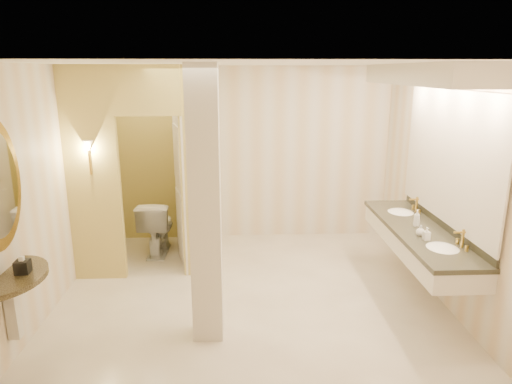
# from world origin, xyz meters

# --- Properties ---
(floor) EXTENTS (4.50, 4.50, 0.00)m
(floor) POSITION_xyz_m (0.00, 0.00, 0.00)
(floor) COLOR silver
(floor) RESTS_ON ground
(ceiling) EXTENTS (4.50, 4.50, 0.00)m
(ceiling) POSITION_xyz_m (0.00, 0.00, 2.70)
(ceiling) COLOR white
(ceiling) RESTS_ON wall_back
(wall_back) EXTENTS (4.50, 0.02, 2.70)m
(wall_back) POSITION_xyz_m (0.00, 2.00, 1.35)
(wall_back) COLOR beige
(wall_back) RESTS_ON floor
(wall_front) EXTENTS (4.50, 0.02, 2.70)m
(wall_front) POSITION_xyz_m (0.00, -2.00, 1.35)
(wall_front) COLOR beige
(wall_front) RESTS_ON floor
(wall_left) EXTENTS (0.02, 4.00, 2.70)m
(wall_left) POSITION_xyz_m (-2.25, 0.00, 1.35)
(wall_left) COLOR beige
(wall_left) RESTS_ON floor
(wall_right) EXTENTS (0.02, 4.00, 2.70)m
(wall_right) POSITION_xyz_m (2.25, 0.00, 1.35)
(wall_right) COLOR beige
(wall_right) RESTS_ON floor
(toilet_closet) EXTENTS (1.50, 1.55, 2.70)m
(toilet_closet) POSITION_xyz_m (-1.12, 0.97, 1.39)
(toilet_closet) COLOR #D8C971
(toilet_closet) RESTS_ON floor
(wall_sconce) EXTENTS (0.14, 0.14, 0.42)m
(wall_sconce) POSITION_xyz_m (-1.93, 0.43, 1.73)
(wall_sconce) COLOR #B6923A
(wall_sconce) RESTS_ON toilet_closet
(vanity) EXTENTS (0.75, 2.46, 2.09)m
(vanity) POSITION_xyz_m (1.98, -0.21, 1.63)
(vanity) COLOR beige
(vanity) RESTS_ON floor
(pillar) EXTENTS (0.29, 0.29, 2.70)m
(pillar) POSITION_xyz_m (-0.45, -0.90, 1.35)
(pillar) COLOR beige
(pillar) RESTS_ON floor
(tissue_box) EXTENTS (0.13, 0.13, 0.12)m
(tissue_box) POSITION_xyz_m (-2.06, -1.24, 0.93)
(tissue_box) COLOR black
(tissue_box) RESTS_ON console_shelf
(toilet) EXTENTS (0.48, 0.81, 0.82)m
(toilet) POSITION_xyz_m (-1.33, 1.32, 0.41)
(toilet) COLOR white
(toilet) RESTS_ON floor
(soap_bottle_a) EXTENTS (0.07, 0.07, 0.14)m
(soap_bottle_a) POSITION_xyz_m (1.87, -0.59, 0.95)
(soap_bottle_a) COLOR beige
(soap_bottle_a) RESTS_ON vanity
(soap_bottle_b) EXTENTS (0.10, 0.10, 0.12)m
(soap_bottle_b) POSITION_xyz_m (1.86, -0.46, 0.93)
(soap_bottle_b) COLOR silver
(soap_bottle_b) RESTS_ON vanity
(soap_bottle_c) EXTENTS (0.10, 0.10, 0.20)m
(soap_bottle_c) POSITION_xyz_m (1.93, -0.16, 0.97)
(soap_bottle_c) COLOR #C6B28C
(soap_bottle_c) RESTS_ON vanity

